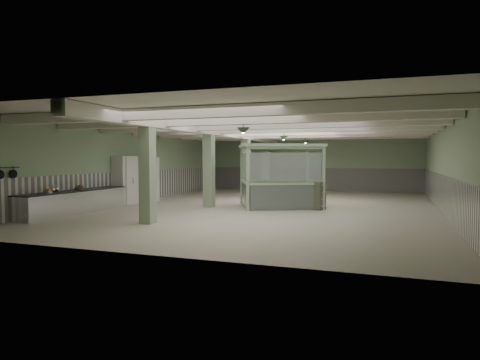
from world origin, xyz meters
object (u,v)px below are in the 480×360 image
(prep_counter, at_px, (75,202))
(walkin_cooler, at_px, (133,179))
(filing_cabinet, at_px, (319,196))
(guard_booth, at_px, (280,165))

(prep_counter, distance_m, walkin_cooler, 4.21)
(prep_counter, relative_size, filing_cabinet, 4.60)
(prep_counter, height_order, walkin_cooler, walkin_cooler)
(prep_counter, xyz_separation_m, walkin_cooler, (-0.08, 4.16, 0.68))
(filing_cabinet, bearing_deg, guard_booth, -176.69)
(walkin_cooler, xyz_separation_m, guard_booth, (7.05, 0.78, 0.70))
(walkin_cooler, distance_m, filing_cabinet, 8.88)
(guard_booth, bearing_deg, prep_counter, -169.61)
(walkin_cooler, xyz_separation_m, filing_cabinet, (8.86, 0.27, -0.56))
(prep_counter, relative_size, guard_booth, 1.25)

